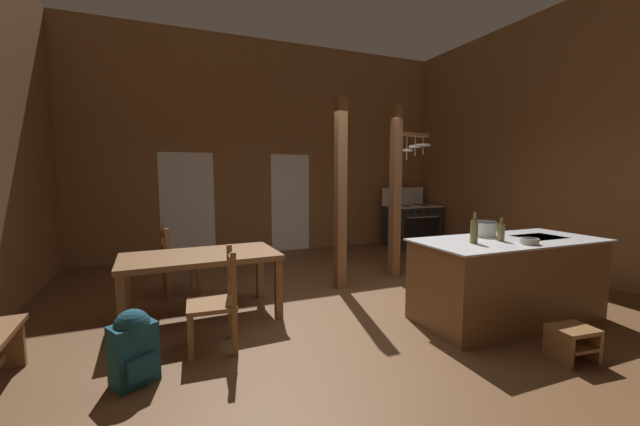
{
  "coord_description": "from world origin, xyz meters",
  "views": [
    {
      "loc": [
        -2.09,
        -3.69,
        1.64
      ],
      "look_at": [
        -0.1,
        1.08,
        1.1
      ],
      "focal_mm": 20.85,
      "sensor_mm": 36.0,
      "label": 1
    }
  ],
  "objects_px": {
    "backpack": "(133,345)",
    "bottle_tall_on_counter": "(474,231)",
    "dining_table": "(201,262)",
    "stockpot_on_counter": "(485,229)",
    "ladderback_chair_near_window": "(176,263)",
    "mixing_bowl_on_counter": "(529,241)",
    "stove_range": "(411,225)",
    "ladderback_chair_by_post": "(217,302)",
    "kitchen_island": "(507,279)",
    "step_stool": "(573,341)",
    "bottle_short_on_counter": "(501,232)"
  },
  "relations": [
    {
      "from": "dining_table",
      "to": "mixing_bowl_on_counter",
      "type": "height_order",
      "value": "mixing_bowl_on_counter"
    },
    {
      "from": "ladderback_chair_by_post",
      "to": "bottle_tall_on_counter",
      "type": "distance_m",
      "value": 2.7
    },
    {
      "from": "dining_table",
      "to": "bottle_short_on_counter",
      "type": "distance_m",
      "value": 3.35
    },
    {
      "from": "bottle_short_on_counter",
      "to": "kitchen_island",
      "type": "bearing_deg",
      "value": 13.03
    },
    {
      "from": "kitchen_island",
      "to": "dining_table",
      "type": "xyz_separation_m",
      "value": [
        -3.2,
        1.36,
        0.2
      ]
    },
    {
      "from": "kitchen_island",
      "to": "step_stool",
      "type": "relative_size",
      "value": 5.59
    },
    {
      "from": "ladderback_chair_near_window",
      "to": "ladderback_chair_by_post",
      "type": "distance_m",
      "value": 1.82
    },
    {
      "from": "bottle_tall_on_counter",
      "to": "mixing_bowl_on_counter",
      "type": "bearing_deg",
      "value": -28.8
    },
    {
      "from": "ladderback_chair_by_post",
      "to": "stockpot_on_counter",
      "type": "xyz_separation_m",
      "value": [
        3.04,
        -0.24,
        0.55
      ]
    },
    {
      "from": "ladderback_chair_near_window",
      "to": "ladderback_chair_by_post",
      "type": "xyz_separation_m",
      "value": [
        0.31,
        -1.79,
        0.0
      ]
    },
    {
      "from": "stove_range",
      "to": "bottle_short_on_counter",
      "type": "distance_m",
      "value": 4.47
    },
    {
      "from": "kitchen_island",
      "to": "dining_table",
      "type": "height_order",
      "value": "kitchen_island"
    },
    {
      "from": "ladderback_chair_by_post",
      "to": "backpack",
      "type": "bearing_deg",
      "value": -152.76
    },
    {
      "from": "step_stool",
      "to": "bottle_tall_on_counter",
      "type": "distance_m",
      "value": 1.28
    },
    {
      "from": "ladderback_chair_by_post",
      "to": "bottle_short_on_counter",
      "type": "xyz_separation_m",
      "value": [
        2.95,
        -0.55,
        0.56
      ]
    },
    {
      "from": "stockpot_on_counter",
      "to": "step_stool",
      "type": "bearing_deg",
      "value": -98.44
    },
    {
      "from": "step_stool",
      "to": "ladderback_chair_near_window",
      "type": "xyz_separation_m",
      "value": [
        -3.17,
        3.23,
        0.27
      ]
    },
    {
      "from": "step_stool",
      "to": "bottle_short_on_counter",
      "type": "distance_m",
      "value": 1.23
    },
    {
      "from": "stove_range",
      "to": "stockpot_on_counter",
      "type": "height_order",
      "value": "stove_range"
    },
    {
      "from": "stove_range",
      "to": "dining_table",
      "type": "relative_size",
      "value": 0.76
    },
    {
      "from": "ladderback_chair_near_window",
      "to": "bottle_tall_on_counter",
      "type": "distance_m",
      "value": 3.76
    },
    {
      "from": "stove_range",
      "to": "mixing_bowl_on_counter",
      "type": "distance_m",
      "value": 4.65
    },
    {
      "from": "stove_range",
      "to": "mixing_bowl_on_counter",
      "type": "height_order",
      "value": "stove_range"
    },
    {
      "from": "stockpot_on_counter",
      "to": "mixing_bowl_on_counter",
      "type": "xyz_separation_m",
      "value": [
        0.03,
        -0.56,
        -0.06
      ]
    },
    {
      "from": "step_stool",
      "to": "bottle_short_on_counter",
      "type": "xyz_separation_m",
      "value": [
        0.09,
        0.89,
        0.84
      ]
    },
    {
      "from": "dining_table",
      "to": "ladderback_chair_near_window",
      "type": "bearing_deg",
      "value": 104.31
    },
    {
      "from": "kitchen_island",
      "to": "step_stool",
      "type": "bearing_deg",
      "value": -106.2
    },
    {
      "from": "backpack",
      "to": "bottle_short_on_counter",
      "type": "xyz_separation_m",
      "value": [
        3.64,
        -0.19,
        0.7
      ]
    },
    {
      "from": "backpack",
      "to": "bottle_tall_on_counter",
      "type": "distance_m",
      "value": 3.35
    },
    {
      "from": "stove_range",
      "to": "bottle_short_on_counter",
      "type": "height_order",
      "value": "stove_range"
    },
    {
      "from": "step_stool",
      "to": "ladderback_chair_near_window",
      "type": "relative_size",
      "value": 0.41
    },
    {
      "from": "stockpot_on_counter",
      "to": "ladderback_chair_by_post",
      "type": "bearing_deg",
      "value": 175.48
    },
    {
      "from": "step_stool",
      "to": "mixing_bowl_on_counter",
      "type": "xyz_separation_m",
      "value": [
        0.21,
        0.64,
        0.77
      ]
    },
    {
      "from": "stove_range",
      "to": "dining_table",
      "type": "distance_m",
      "value": 5.52
    },
    {
      "from": "stockpot_on_counter",
      "to": "mixing_bowl_on_counter",
      "type": "bearing_deg",
      "value": -86.47
    },
    {
      "from": "mixing_bowl_on_counter",
      "to": "bottle_tall_on_counter",
      "type": "xyz_separation_m",
      "value": [
        -0.49,
        0.27,
        0.1
      ]
    },
    {
      "from": "backpack",
      "to": "ladderback_chair_near_window",
      "type": "bearing_deg",
      "value": 79.98
    },
    {
      "from": "ladderback_chair_near_window",
      "to": "backpack",
      "type": "xyz_separation_m",
      "value": [
        -0.38,
        -2.15,
        -0.14
      ]
    },
    {
      "from": "step_stool",
      "to": "ladderback_chair_by_post",
      "type": "distance_m",
      "value": 3.21
    },
    {
      "from": "dining_table",
      "to": "stockpot_on_counter",
      "type": "relative_size",
      "value": 5.12
    },
    {
      "from": "stove_range",
      "to": "mixing_bowl_on_counter",
      "type": "relative_size",
      "value": 7.28
    },
    {
      "from": "ladderback_chair_near_window",
      "to": "mixing_bowl_on_counter",
      "type": "height_order",
      "value": "mixing_bowl_on_counter"
    },
    {
      "from": "dining_table",
      "to": "ladderback_chair_by_post",
      "type": "height_order",
      "value": "ladderback_chair_by_post"
    },
    {
      "from": "stove_range",
      "to": "ladderback_chair_near_window",
      "type": "xyz_separation_m",
      "value": [
        -5.08,
        -1.71,
        -0.03
      ]
    },
    {
      "from": "kitchen_island",
      "to": "ladderback_chair_near_window",
      "type": "xyz_separation_m",
      "value": [
        -3.44,
        2.3,
        -0.0
      ]
    },
    {
      "from": "stove_range",
      "to": "stockpot_on_counter",
      "type": "bearing_deg",
      "value": -114.92
    },
    {
      "from": "ladderback_chair_near_window",
      "to": "mixing_bowl_on_counter",
      "type": "relative_size",
      "value": 5.24
    },
    {
      "from": "dining_table",
      "to": "ladderback_chair_near_window",
      "type": "height_order",
      "value": "ladderback_chair_near_window"
    },
    {
      "from": "step_stool",
      "to": "bottle_short_on_counter",
      "type": "relative_size",
      "value": 1.53
    },
    {
      "from": "ladderback_chair_near_window",
      "to": "bottle_tall_on_counter",
      "type": "bearing_deg",
      "value": -38.83
    }
  ]
}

